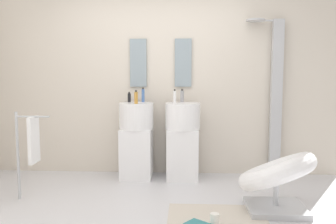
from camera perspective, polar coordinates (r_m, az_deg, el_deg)
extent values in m
cube|color=silver|center=(3.44, -3.10, -17.26)|extent=(4.80, 3.60, 0.04)
cube|color=beige|center=(4.81, -1.13, 5.54)|extent=(4.80, 0.10, 2.60)
cube|color=white|center=(4.64, -5.10, -6.67)|extent=(0.40, 0.40, 0.65)
cylinder|color=white|center=(4.55, -5.15, -0.62)|extent=(0.44, 0.44, 0.34)
cylinder|color=#B7BABF|center=(4.66, -4.97, 2.22)|extent=(0.02, 0.02, 0.10)
cube|color=white|center=(4.59, 2.37, -6.77)|extent=(0.40, 0.40, 0.65)
cylinder|color=white|center=(4.51, 2.40, -0.66)|extent=(0.44, 0.44, 0.34)
cylinder|color=#B7BABF|center=(4.61, 2.42, 2.20)|extent=(0.02, 0.02, 0.10)
cube|color=#8C9EA8|center=(4.77, -4.82, 7.91)|extent=(0.22, 0.03, 0.63)
cube|color=#8C9EA8|center=(4.73, 2.46, 7.94)|extent=(0.22, 0.03, 0.63)
cube|color=#B7BABF|center=(4.83, 17.06, 2.02)|extent=(0.14, 0.08, 2.05)
cylinder|color=#B7BABF|center=(4.82, 15.71, 14.04)|extent=(0.30, 0.02, 0.02)
cylinder|color=#B7BABF|center=(4.76, 13.98, 14.18)|extent=(0.24, 0.24, 0.02)
cube|color=#B7BABF|center=(3.76, 16.96, -14.63)|extent=(0.56, 0.50, 0.06)
cylinder|color=#B7BABF|center=(3.71, 17.05, -12.17)|extent=(0.05, 0.05, 0.34)
torus|color=white|center=(3.65, 17.14, -9.18)|extent=(1.08, 1.08, 0.49)
cylinder|color=#B7BABF|center=(4.14, -23.08, -6.52)|extent=(0.03, 0.03, 0.95)
cylinder|color=#B7BABF|center=(4.00, -21.01, -0.70)|extent=(0.36, 0.02, 0.02)
cube|color=white|center=(4.03, -20.87, -4.23)|extent=(0.04, 0.22, 0.50)
cube|color=beige|center=(3.40, 8.06, -17.18)|extent=(0.92, 0.86, 0.01)
cylinder|color=white|center=(3.30, 7.54, -16.81)|extent=(0.08, 0.08, 0.11)
cylinder|color=#C68C38|center=(4.40, -5.18, 2.30)|extent=(0.05, 0.05, 0.15)
cylinder|color=black|center=(4.39, -5.19, 3.38)|extent=(0.03, 0.03, 0.02)
cylinder|color=white|center=(4.44, 1.08, 2.43)|extent=(0.04, 0.04, 0.16)
cylinder|color=black|center=(4.43, 1.09, 3.57)|extent=(0.02, 0.02, 0.02)
cylinder|color=black|center=(4.64, -6.28, 2.28)|extent=(0.04, 0.04, 0.11)
cylinder|color=black|center=(4.63, -6.29, 3.11)|extent=(0.02, 0.02, 0.02)
cylinder|color=#99999E|center=(4.61, 2.29, 2.53)|extent=(0.05, 0.05, 0.15)
cylinder|color=black|center=(4.61, 2.29, 3.59)|extent=(0.03, 0.03, 0.02)
cylinder|color=#4C72B7|center=(4.66, -4.05, 2.66)|extent=(0.04, 0.04, 0.17)
cylinder|color=black|center=(4.65, -4.05, 3.82)|extent=(0.02, 0.02, 0.02)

